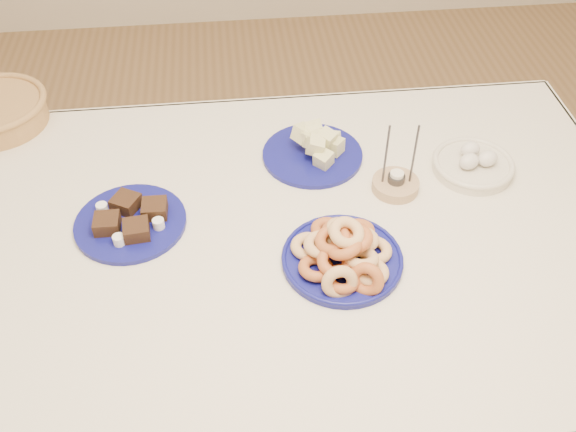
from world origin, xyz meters
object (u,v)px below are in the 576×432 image
at_px(dining_table, 286,262).
at_px(donut_platter, 343,254).
at_px(brownie_plate, 131,221).
at_px(egg_bowl, 473,164).
at_px(melon_plate, 315,148).
at_px(candle_holder, 396,184).

height_order(dining_table, donut_platter, donut_platter).
relative_size(donut_platter, brownie_plate, 0.94).
bearing_deg(egg_bowl, donut_platter, -143.97).
height_order(donut_platter, melon_plate, donut_platter).
relative_size(dining_table, donut_platter, 5.79).
height_order(dining_table, melon_plate, melon_plate).
bearing_deg(melon_plate, donut_platter, -88.55).
relative_size(brownie_plate, candle_holder, 1.64).
xyz_separation_m(melon_plate, brownie_plate, (-0.46, -0.20, -0.01)).
height_order(dining_table, brownie_plate, brownie_plate).
distance_m(melon_plate, egg_bowl, 0.40).
xyz_separation_m(dining_table, egg_bowl, (0.50, 0.17, 0.13)).
bearing_deg(egg_bowl, brownie_plate, -172.98).
relative_size(brownie_plate, egg_bowl, 1.20).
bearing_deg(donut_platter, brownie_plate, 159.83).
height_order(brownie_plate, egg_bowl, egg_bowl).
xyz_separation_m(brownie_plate, egg_bowl, (0.85, 0.10, 0.01)).
bearing_deg(donut_platter, egg_bowl, 36.03).
relative_size(donut_platter, melon_plate, 0.86).
bearing_deg(egg_bowl, dining_table, -161.40).
distance_m(candle_holder, egg_bowl, 0.22).
bearing_deg(dining_table, melon_plate, 68.50).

